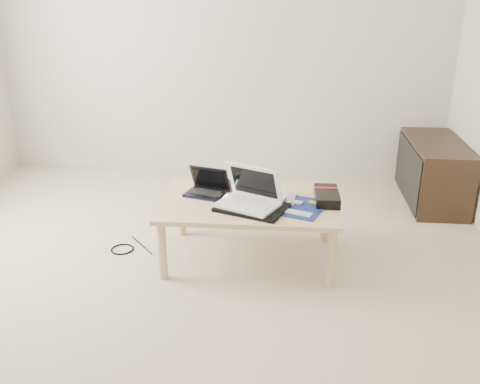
# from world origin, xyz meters

# --- Properties ---
(ground) EXTENTS (4.00, 4.00, 0.00)m
(ground) POSITION_xyz_m (0.00, 0.00, 0.00)
(ground) COLOR beige
(ground) RESTS_ON ground
(coffee_table) EXTENTS (1.10, 0.70, 0.40)m
(coffee_table) POSITION_xyz_m (0.37, 0.34, 0.35)
(coffee_table) COLOR tan
(coffee_table) RESTS_ON ground
(media_cabinet) EXTENTS (0.41, 0.90, 0.50)m
(media_cabinet) POSITION_xyz_m (1.77, 1.45, 0.25)
(media_cabinet) COLOR #342415
(media_cabinet) RESTS_ON ground
(book) EXTENTS (0.30, 0.26, 0.03)m
(book) POSITION_xyz_m (0.33, 0.52, 0.41)
(book) COLOR black
(book) RESTS_ON coffee_table
(netbook) EXTENTS (0.30, 0.25, 0.18)m
(netbook) POSITION_xyz_m (0.09, 0.44, 0.44)
(netbook) COLOR black
(netbook) RESTS_ON coffee_table
(tablet) EXTENTS (0.30, 0.27, 0.01)m
(tablet) POSITION_xyz_m (0.26, 0.42, 0.41)
(tablet) COLOR black
(tablet) RESTS_ON coffee_table
(remote) EXTENTS (0.06, 0.22, 0.02)m
(remote) POSITION_xyz_m (0.63, 0.38, 0.41)
(remote) COLOR silver
(remote) RESTS_ON coffee_table
(neoprene_sleeve) EXTENTS (0.48, 0.42, 0.02)m
(neoprene_sleeve) POSITION_xyz_m (0.40, 0.23, 0.41)
(neoprene_sleeve) COLOR black
(neoprene_sleeve) RESTS_ON coffee_table
(white_laptop) EXTENTS (0.42, 0.37, 0.24)m
(white_laptop) POSITION_xyz_m (0.38, 0.25, 0.47)
(white_laptop) COLOR white
(white_laptop) RESTS_ON neoprene_sleeve
(motherboard) EXTENTS (0.37, 0.40, 0.02)m
(motherboard) POSITION_xyz_m (0.69, 0.27, 0.40)
(motherboard) COLOR #0D1B53
(motherboard) RESTS_ON coffee_table
(gpu_box) EXTENTS (0.15, 0.30, 0.06)m
(gpu_box) POSITION_xyz_m (0.85, 0.39, 0.43)
(gpu_box) COLOR black
(gpu_box) RESTS_ON coffee_table
(cable_coil) EXTENTS (0.14, 0.14, 0.01)m
(cable_coil) POSITION_xyz_m (0.18, 0.36, 0.41)
(cable_coil) COLOR black
(cable_coil) RESTS_ON coffee_table
(floor_cable_coil) EXTENTS (0.19, 0.19, 0.01)m
(floor_cable_coil) POSITION_xyz_m (-0.49, 0.38, 0.01)
(floor_cable_coil) COLOR black
(floor_cable_coil) RESTS_ON ground
(floor_cable_trail) EXTENTS (0.21, 0.24, 0.01)m
(floor_cable_trail) POSITION_xyz_m (-0.37, 0.45, 0.00)
(floor_cable_trail) COLOR black
(floor_cable_trail) RESTS_ON ground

